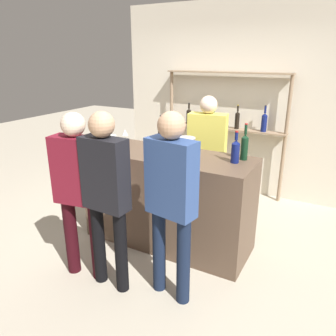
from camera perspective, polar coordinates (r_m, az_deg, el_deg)
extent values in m
plane|color=#B2A893|center=(3.91, 0.00, -12.53)|extent=(16.00, 16.00, 0.00)
cube|color=brown|center=(3.66, 0.00, -5.48)|extent=(1.84, 0.69, 1.06)
cube|color=beige|center=(5.16, 10.63, 11.52)|extent=(3.44, 0.12, 2.80)
cylinder|color=#897056|center=(5.43, 0.61, 6.99)|extent=(0.05, 0.05, 1.83)
cylinder|color=#897056|center=(4.87, 19.69, 4.45)|extent=(0.05, 0.05, 1.83)
cube|color=#897056|center=(4.96, 10.24, 16.08)|extent=(1.85, 0.18, 0.02)
cube|color=#897056|center=(5.06, 9.71, 6.87)|extent=(1.85, 0.18, 0.02)
cylinder|color=black|center=(5.25, 3.64, 8.80)|extent=(0.08, 0.08, 0.20)
cone|color=black|center=(5.23, 3.67, 10.09)|extent=(0.08, 0.08, 0.04)
cylinder|color=black|center=(5.23, 3.68, 10.69)|extent=(0.03, 0.03, 0.08)
cylinder|color=black|center=(5.22, 3.69, 11.17)|extent=(0.03, 0.03, 0.01)
cylinder|color=black|center=(5.10, 7.68, 8.48)|extent=(0.07, 0.07, 0.23)
cone|color=black|center=(5.08, 7.75, 9.91)|extent=(0.07, 0.07, 0.03)
cylinder|color=black|center=(5.07, 7.77, 10.50)|extent=(0.03, 0.03, 0.07)
cylinder|color=gold|center=(5.07, 7.80, 10.99)|extent=(0.03, 0.03, 0.01)
cylinder|color=black|center=(4.98, 11.94, 7.97)|extent=(0.07, 0.07, 0.23)
cone|color=black|center=(4.95, 12.04, 9.42)|extent=(0.07, 0.07, 0.03)
cylinder|color=black|center=(4.95, 12.08, 10.09)|extent=(0.03, 0.03, 0.09)
cylinder|color=gold|center=(4.94, 12.12, 10.65)|extent=(0.03, 0.03, 0.01)
cylinder|color=#0F1956|center=(4.88, 16.37, 7.41)|extent=(0.08, 0.08, 0.23)
cone|color=#0F1956|center=(4.86, 16.52, 8.93)|extent=(0.08, 0.08, 0.04)
cylinder|color=#0F1956|center=(4.85, 16.59, 9.71)|extent=(0.03, 0.03, 0.10)
cylinder|color=#232328|center=(4.84, 16.65, 10.36)|extent=(0.03, 0.03, 0.01)
cylinder|color=#0F1956|center=(3.23, 11.63, 2.53)|extent=(0.08, 0.08, 0.19)
cone|color=#0F1956|center=(3.20, 11.76, 4.47)|extent=(0.08, 0.08, 0.04)
cylinder|color=#0F1956|center=(3.19, 11.83, 5.45)|extent=(0.03, 0.03, 0.08)
cylinder|color=maroon|center=(3.18, 11.88, 6.22)|extent=(0.03, 0.03, 0.01)
cylinder|color=black|center=(3.64, -10.64, 4.53)|extent=(0.09, 0.09, 0.20)
cone|color=black|center=(3.62, -10.76, 6.35)|extent=(0.09, 0.09, 0.04)
cylinder|color=black|center=(3.60, -10.82, 7.29)|extent=(0.03, 0.03, 0.08)
cylinder|color=#232328|center=(3.59, -10.86, 8.02)|extent=(0.04, 0.04, 0.01)
cylinder|color=black|center=(3.70, -12.37, 4.65)|extent=(0.09, 0.09, 0.20)
cone|color=black|center=(3.67, -12.50, 6.45)|extent=(0.09, 0.09, 0.04)
cylinder|color=black|center=(3.66, -12.56, 7.34)|extent=(0.03, 0.03, 0.08)
cylinder|color=gold|center=(3.65, -12.61, 8.02)|extent=(0.03, 0.03, 0.01)
cylinder|color=black|center=(3.75, -1.16, 5.52)|extent=(0.08, 0.08, 0.23)
cone|color=black|center=(3.72, -1.18, 7.50)|extent=(0.08, 0.08, 0.04)
cylinder|color=black|center=(3.71, -1.18, 8.38)|extent=(0.03, 0.03, 0.08)
cylinder|color=#232328|center=(3.70, -1.19, 9.09)|extent=(0.03, 0.03, 0.01)
cylinder|color=black|center=(3.34, 13.15, 3.27)|extent=(0.07, 0.07, 0.22)
cone|color=black|center=(3.31, 13.32, 5.42)|extent=(0.07, 0.07, 0.03)
cylinder|color=black|center=(3.29, 13.41, 6.53)|extent=(0.03, 0.03, 0.10)
cylinder|color=maroon|center=(3.28, 13.48, 7.47)|extent=(0.03, 0.03, 0.01)
cylinder|color=silver|center=(3.95, -7.43, 4.39)|extent=(0.06, 0.06, 0.00)
cylinder|color=silver|center=(3.94, -7.46, 5.04)|extent=(0.01, 0.01, 0.09)
cone|color=silver|center=(3.92, -7.51, 6.15)|extent=(0.07, 0.07, 0.07)
cylinder|color=#B2B2B7|center=(3.18, 3.13, 3.08)|extent=(0.17, 0.17, 0.24)
cylinder|color=#B2B2B7|center=(3.15, 3.17, 5.24)|extent=(0.18, 0.18, 0.01)
cylinder|color=silver|center=(3.80, -9.72, 4.69)|extent=(0.11, 0.11, 0.13)
sphere|color=tan|center=(3.83, -9.26, 4.01)|extent=(0.02, 0.02, 0.02)
sphere|color=tan|center=(3.79, -9.48, 4.34)|extent=(0.02, 0.02, 0.02)
sphere|color=tan|center=(3.84, -9.78, 4.07)|extent=(0.02, 0.02, 0.02)
sphere|color=tan|center=(3.81, -9.70, 4.36)|extent=(0.02, 0.02, 0.02)
sphere|color=tan|center=(3.77, -9.73, 4.06)|extent=(0.02, 0.02, 0.02)
sphere|color=tan|center=(3.80, -9.09, 4.76)|extent=(0.02, 0.02, 0.02)
cylinder|color=black|center=(3.03, -8.17, -14.23)|extent=(0.11, 0.11, 0.79)
cylinder|color=black|center=(3.18, -11.93, -12.74)|extent=(0.11, 0.11, 0.79)
cube|color=black|center=(2.79, -10.94, -1.07)|extent=(0.41, 0.19, 0.63)
sphere|color=tan|center=(2.68, -11.50, 7.42)|extent=(0.21, 0.21, 0.21)
cylinder|color=brown|center=(4.29, 4.57, -3.77)|extent=(0.13, 0.13, 0.78)
cylinder|color=brown|center=(4.23, 8.43, -4.26)|extent=(0.13, 0.13, 0.78)
cube|color=#D1C64C|center=(4.04, 6.85, 5.09)|extent=(0.49, 0.27, 0.61)
sphere|color=beige|center=(3.96, 7.09, 10.88)|extent=(0.21, 0.21, 0.21)
cylinder|color=black|center=(3.23, -12.27, -12.38)|extent=(0.12, 0.12, 0.78)
cylinder|color=black|center=(3.37, -16.49, -11.32)|extent=(0.12, 0.12, 0.78)
cube|color=maroon|center=(3.01, -15.50, -0.40)|extent=(0.47, 0.27, 0.61)
sphere|color=beige|center=(2.90, -16.22, 7.29)|extent=(0.21, 0.21, 0.21)
cylinder|color=#121C33|center=(2.88, 2.69, -15.92)|extent=(0.12, 0.12, 0.80)
cylinder|color=#121C33|center=(3.01, -1.56, -14.12)|extent=(0.12, 0.12, 0.80)
cube|color=navy|center=(2.61, 0.56, -1.79)|extent=(0.44, 0.25, 0.64)
sphere|color=tan|center=(2.49, 0.59, 7.43)|extent=(0.22, 0.22, 0.22)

